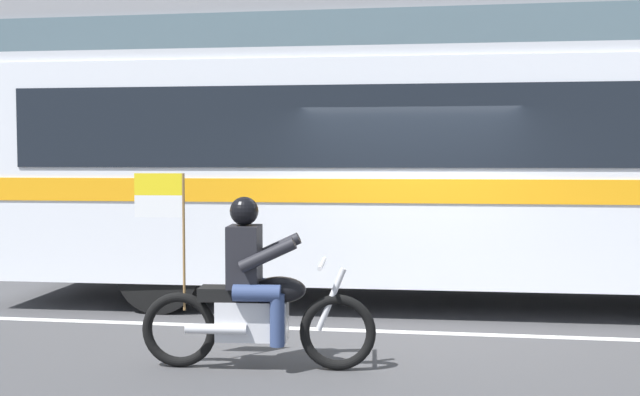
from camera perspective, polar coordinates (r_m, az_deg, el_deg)
name	(u,v)px	position (r m, az deg, el deg)	size (l,w,h in m)	color
ground_plane	(409,321)	(8.94, 6.80, -9.29)	(60.00, 60.00, 0.00)	#3D3D3F
sidewalk_curb	(416,257)	(13.96, 7.38, -4.49)	(28.00, 3.80, 0.15)	#A39E93
lane_center_stripe	(407,332)	(8.36, 6.68, -10.14)	(26.60, 0.14, 0.01)	silver
transit_bus	(457,160)	(9.93, 10.41, 2.87)	(11.77, 2.85, 3.22)	silver
motorcycle_with_rider	(255,296)	(6.82, -5.00, -7.46)	(2.19, 0.64, 1.78)	black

